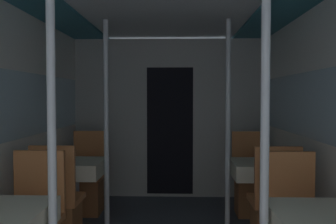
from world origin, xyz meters
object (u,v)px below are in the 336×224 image
support_pole_left_1 (106,125)px  dining_table_right_1 (261,173)px  support_pole_left_0 (52,147)px  chair_right_far_1 (251,189)px  chair_right_near_1 (273,218)px  chair_left_near_1 (59,216)px  support_pole_right_0 (265,147)px  dining_table_left_1 (75,172)px  chair_left_far_1 (87,188)px  support_pole_right_1 (228,126)px

support_pole_left_1 → dining_table_right_1: (1.61, 0.00, -0.50)m
support_pole_left_0 → chair_right_far_1: (1.61, 2.21, -0.80)m
dining_table_right_1 → chair_right_near_1: size_ratio=0.74×
chair_left_near_1 → support_pole_right_0: support_pole_right_0 is taller
support_pole_right_0 → chair_right_near_1: support_pole_right_0 is taller
support_pole_left_0 → chair_right_far_1: 2.85m
dining_table_left_1 → chair_left_near_1: 0.61m
chair_right_near_1 → dining_table_right_1: bearing=90.0°
chair_left_near_1 → chair_right_near_1: bearing=0.0°
dining_table_left_1 → chair_left_far_1: (-0.00, 0.53, -0.30)m
support_pole_left_0 → chair_right_near_1: (1.61, 1.14, -0.80)m
chair_left_near_1 → dining_table_right_1: 2.05m
dining_table_right_1 → support_pole_left_0: bearing=-133.9°
support_pole_right_0 → support_pole_left_0: bearing=180.0°
support_pole_right_0 → chair_right_near_1: bearing=73.3°
chair_left_far_1 → support_pole_right_0: support_pole_right_0 is taller
support_pole_left_0 → chair_right_near_1: 2.13m
chair_left_near_1 → support_pole_right_1: support_pole_right_1 is taller
chair_left_near_1 → chair_right_near_1: size_ratio=1.00×
dining_table_left_1 → support_pole_right_1: (1.61, 0.00, 0.50)m
support_pole_right_0 → support_pole_right_1: (0.00, 1.68, 0.00)m
support_pole_right_0 → chair_right_near_1: 1.43m
support_pole_right_0 → dining_table_right_1: bearing=78.5°
dining_table_left_1 → chair_right_far_1: chair_right_far_1 is taller
support_pole_right_0 → support_pole_left_1: bearing=127.2°
dining_table_left_1 → chair_right_near_1: size_ratio=0.74×
dining_table_left_1 → support_pole_right_1: support_pole_right_1 is taller
dining_table_left_1 → dining_table_right_1: (1.96, 0.00, 0.00)m
chair_left_far_1 → dining_table_right_1: 2.05m
chair_left_far_1 → support_pole_right_1: size_ratio=0.44×
support_pole_left_0 → chair_left_far_1: 2.38m
support_pole_right_0 → chair_right_far_1: size_ratio=2.26×
chair_left_far_1 → chair_right_far_1: (1.96, 0.00, 0.00)m
support_pole_left_0 → support_pole_left_1: bearing=90.0°
dining_table_left_1 → support_pole_left_1: size_ratio=0.33×
dining_table_right_1 → support_pole_right_1: (-0.34, 0.00, 0.50)m
chair_left_far_1 → dining_table_right_1: size_ratio=1.35×
chair_left_far_1 → support_pole_right_0: (1.61, -2.21, 0.80)m
chair_right_far_1 → support_pole_right_1: 1.02m
support_pole_left_1 → support_pole_right_1: bearing=0.0°
chair_left_far_1 → support_pole_left_1: bearing=122.6°
dining_table_right_1 → support_pole_right_1: size_ratio=0.33×
support_pole_right_0 → support_pole_right_1: bearing=90.0°
chair_left_far_1 → support_pole_left_1: 1.02m
chair_left_far_1 → support_pole_left_1: support_pole_left_1 is taller
chair_left_near_1 → support_pole_left_0: bearing=-73.3°
support_pole_left_0 → chair_right_near_1: size_ratio=2.26×
chair_right_far_1 → support_pole_right_1: bearing=57.4°
dining_table_left_1 → dining_table_right_1: bearing=0.0°
dining_table_right_1 → support_pole_right_1: bearing=180.0°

